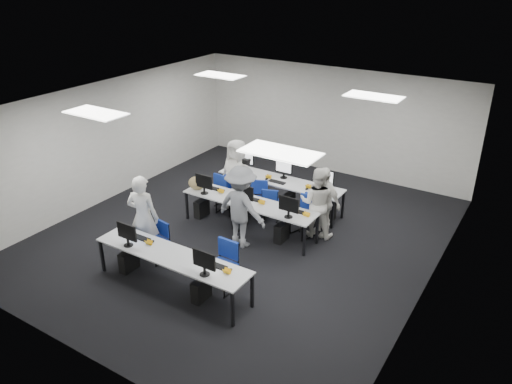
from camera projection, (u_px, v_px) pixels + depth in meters
The scene contains 23 objects.
room at pixel (244, 173), 10.59m from camera, with size 9.00×9.02×3.00m.
ceiling_panels at pixel (243, 104), 9.96m from camera, with size 5.20×4.60×0.02m.
desk_front at pixel (172, 257), 9.09m from camera, with size 3.20×0.70×0.73m.
desk_mid at pixel (249, 204), 11.09m from camera, with size 3.20×0.70×0.73m.
desk_back at pixel (280, 182), 12.17m from camera, with size 3.20×0.70×0.73m.
equipment_front at pixel (164, 269), 9.31m from camera, with size 2.51×0.41×1.19m.
equipment_mid at pixel (241, 215), 11.30m from camera, with size 2.91×0.41×1.19m.
equipment_back at pixel (287, 196), 12.22m from camera, with size 2.91×0.41×1.19m.
chair_0 at pixel (158, 248), 10.18m from camera, with size 0.46×0.49×0.81m.
chair_1 at pixel (223, 274), 9.26m from camera, with size 0.47×0.51×0.94m.
chair_2 at pixel (228, 201), 12.13m from camera, with size 0.43×0.47×0.87m.
chair_3 at pixel (258, 206), 11.87m from camera, with size 0.57×0.60×0.88m.
chair_4 at pixel (305, 223), 11.09m from camera, with size 0.60×0.62×0.92m.
chair_5 at pixel (226, 195), 12.42m from camera, with size 0.47×0.51×0.89m.
chair_6 at pixel (271, 209), 11.80m from camera, with size 0.52×0.55×0.82m.
chair_7 at pixel (311, 217), 11.33m from camera, with size 0.59×0.62×0.96m.
handbag at pixel (197, 183), 11.59m from camera, with size 0.39×0.25×0.32m, color #9C8A50.
student_0 at pixel (143, 217), 10.03m from camera, with size 0.66×0.43×1.81m, color white.
student_1 at pixel (317, 203), 10.86m from camera, with size 0.78×0.61×1.61m, color white.
student_2 at pixel (237, 174), 12.11m from camera, with size 0.86×0.56×1.75m, color white.
student_3 at pixel (323, 201), 10.93m from camera, with size 0.94×0.39×1.60m, color white.
photographer at pixel (241, 207), 10.44m from camera, with size 1.17×0.67×1.81m, color gray.
dslr_camera at pixel (246, 161), 10.16m from camera, with size 0.14×0.18×0.10m, color black.
Camera 1 is at (5.42, -8.14, 5.59)m, focal length 35.00 mm.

